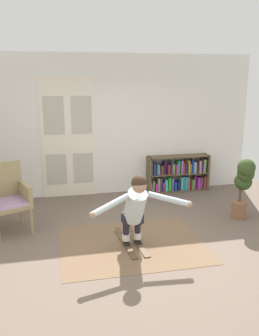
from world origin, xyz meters
TOP-DOWN VIEW (x-y plane):
  - ground_plane at (0.00, 0.00)m, footprint 7.20×7.20m
  - back_wall at (0.00, 2.60)m, footprint 6.00×0.10m
  - double_door at (-0.92, 2.54)m, footprint 1.22×0.05m
  - rug at (-0.15, 0.08)m, footprint 2.12×1.69m
  - bookshelf at (1.41, 2.39)m, footprint 1.37×0.30m
  - wicker_chair at (-1.99, 1.00)m, footprint 0.78×0.78m
  - potted_plant at (1.95, 0.61)m, footprint 0.35×0.44m
  - skis_pair at (-0.15, 0.11)m, footprint 0.35×0.99m
  - person_skier at (-0.13, -0.10)m, footprint 1.44×0.69m

SIDE VIEW (x-z plane):
  - ground_plane at x=0.00m, z-range 0.00..0.00m
  - rug at x=-0.15m, z-range 0.00..0.01m
  - skis_pair at x=-0.15m, z-range -0.01..0.06m
  - bookshelf at x=1.41m, z-range -0.04..0.74m
  - wicker_chair at x=-1.99m, z-range 0.03..1.13m
  - person_skier at x=-0.13m, z-range 0.14..1.23m
  - potted_plant at x=1.95m, z-range 0.17..1.27m
  - double_door at x=-0.92m, z-range 0.01..2.46m
  - back_wall at x=0.00m, z-range 0.00..2.90m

